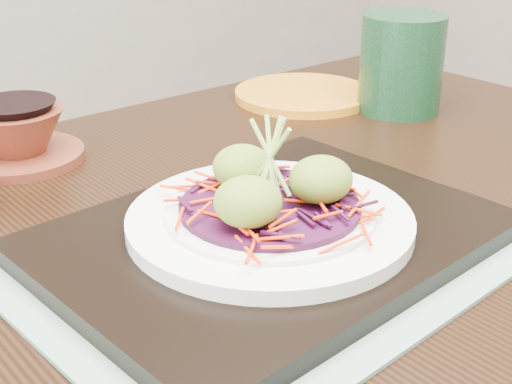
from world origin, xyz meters
TOP-DOWN VIEW (x-y plane):
  - dining_table at (-0.08, 0.07)m, footprint 1.29×0.90m
  - placemat at (-0.07, 0.04)m, footprint 0.47×0.39m
  - serving_tray at (-0.07, 0.04)m, footprint 0.41×0.33m
  - white_plate at (-0.07, 0.04)m, footprint 0.25×0.25m
  - cabbage_bed at (-0.07, 0.04)m, footprint 0.15×0.15m
  - carrot_julienne at (-0.07, 0.04)m, footprint 0.19×0.19m
  - guacamole_scoops at (-0.07, 0.04)m, footprint 0.13×0.12m
  - scallion_garnish at (-0.07, 0.04)m, footprint 0.06×0.06m
  - terracotta_bowl_set at (-0.17, 0.38)m, footprint 0.16×0.16m
  - yellow_plate at (0.24, 0.37)m, footprint 0.20×0.20m
  - green_jar at (0.31, 0.26)m, footprint 0.14×0.14m

SIDE VIEW (x-z plane):
  - dining_table at x=-0.08m, z-range 0.29..1.06m
  - placemat at x=-0.07m, z-range 0.78..0.78m
  - yellow_plate at x=0.24m, z-range 0.78..0.79m
  - serving_tray at x=-0.07m, z-range 0.78..0.80m
  - terracotta_bowl_set at x=-0.17m, z-range 0.77..0.83m
  - white_plate at x=-0.07m, z-range 0.80..0.81m
  - cabbage_bed at x=-0.07m, z-range 0.81..0.82m
  - carrot_julienne at x=-0.07m, z-range 0.82..0.83m
  - guacamole_scoops at x=-0.07m, z-range 0.82..0.86m
  - green_jar at x=0.31m, z-range 0.78..0.91m
  - scallion_garnish at x=-0.07m, z-range 0.82..0.90m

